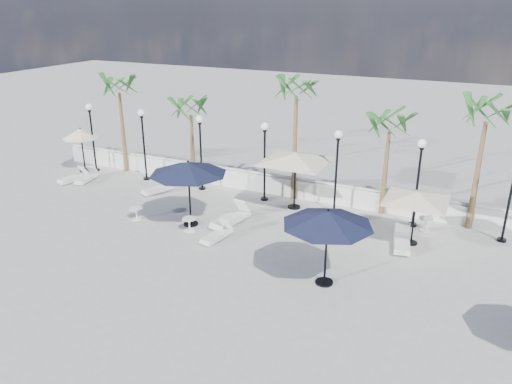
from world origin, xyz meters
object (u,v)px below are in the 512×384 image
at_px(parasol_navy_left, 188,168).
at_px(parasol_navy_mid, 328,219).
at_px(lounger_1, 74,178).
at_px(lounger_2, 231,218).
at_px(parasol_cream_sq_b, 417,192).
at_px(lounger_3, 158,189).
at_px(parasol_cream_sq_a, 296,153).
at_px(parasol_cream_small, 81,134).
at_px(lounger_4, 217,235).
at_px(lounger_0, 87,178).
at_px(lounger_6, 324,227).
at_px(lounger_5, 402,242).

xyz_separation_m(parasol_navy_left, parasol_navy_mid, (6.71, -2.15, -0.13)).
distance_m(lounger_1, lounger_2, 10.23).
xyz_separation_m(parasol_navy_left, parasol_cream_sq_b, (8.92, 2.20, -0.37)).
bearing_deg(parasol_navy_mid, lounger_3, 155.28).
xyz_separation_m(parasol_navy_left, parasol_cream_sq_a, (3.37, 3.66, 0.10)).
height_order(lounger_3, parasol_cream_sq_b, parasol_cream_sq_b).
distance_m(lounger_2, parasol_cream_small, 11.40).
relative_size(lounger_3, lounger_4, 1.05).
xyz_separation_m(lounger_0, parasol_cream_sq_b, (16.93, -0.13, 1.98)).
bearing_deg(parasol_cream_small, lounger_3, -10.66).
distance_m(lounger_0, parasol_cream_small, 2.71).
relative_size(lounger_6, parasol_navy_mid, 0.58).
xyz_separation_m(lounger_3, parasol_navy_mid, (10.25, -4.72, 2.22)).
bearing_deg(parasol_cream_sq_a, lounger_5, -20.19).
xyz_separation_m(lounger_6, parasol_cream_small, (-14.80, 1.95, 1.94)).
relative_size(lounger_0, parasol_navy_left, 0.52).
bearing_deg(lounger_0, lounger_2, -19.52).
bearing_deg(lounger_0, lounger_4, -28.14).
relative_size(lounger_2, lounger_6, 1.24).
relative_size(lounger_5, lounger_6, 1.09).
bearing_deg(lounger_2, lounger_3, 171.03).
bearing_deg(lounger_1, lounger_5, 11.20).
bearing_deg(lounger_1, parasol_cream_sq_a, 19.96).
bearing_deg(parasol_navy_mid, lounger_2, 150.39).
distance_m(parasol_navy_left, parasol_cream_sq_a, 4.97).
relative_size(lounger_5, parasol_cream_small, 0.77).
height_order(lounger_6, parasol_cream_sq_b, parasol_cream_sq_b).
height_order(lounger_1, parasol_cream_sq_a, parasol_cream_sq_a).
bearing_deg(lounger_2, parasol_cream_sq_a, 67.64).
relative_size(lounger_0, lounger_1, 0.96).
bearing_deg(lounger_1, lounger_4, -3.03).
bearing_deg(lounger_4, lounger_1, 174.21).
distance_m(parasol_navy_left, parasol_cream_small, 10.04).
height_order(lounger_5, parasol_cream_small, parasol_cream_small).
bearing_deg(lounger_2, parasol_navy_mid, -19.31).
relative_size(lounger_2, parasol_navy_mid, 0.72).
xyz_separation_m(parasol_navy_left, parasol_cream_small, (-9.34, 3.66, -0.41)).
bearing_deg(lounger_1, parasol_cream_small, 126.12).
bearing_deg(parasol_navy_left, lounger_1, 166.75).
xyz_separation_m(lounger_3, parasol_cream_sq_b, (12.46, -0.36, 1.97)).
bearing_deg(lounger_5, lounger_6, 169.99).
height_order(lounger_3, parasol_cream_small, parasol_cream_small).
relative_size(parasol_cream_sq_a, parasol_cream_sq_b, 1.24).
xyz_separation_m(lounger_4, parasol_cream_sq_b, (7.19, 3.00, 1.98)).
height_order(lounger_5, parasol_navy_mid, parasol_navy_mid).
height_order(lounger_0, parasol_navy_left, parasol_navy_left).
xyz_separation_m(lounger_1, lounger_3, (5.09, 0.53, -0.00)).
xyz_separation_m(lounger_0, lounger_3, (4.47, 0.23, 0.01)).
relative_size(lounger_3, parasol_cream_sq_a, 0.30).
xyz_separation_m(lounger_2, parasol_navy_mid, (5.18, -2.94, 2.16)).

